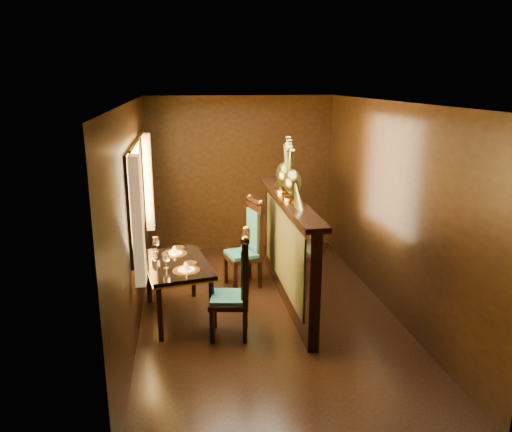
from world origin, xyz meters
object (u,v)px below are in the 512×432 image
object	(u,v)px
chair_right	(250,240)
peacock_right	(285,164)
dining_table	(177,268)
chair_left	(239,282)
peacock_left	(293,171)

from	to	relation	value
chair_right	peacock_right	world-z (taller)	peacock_right
dining_table	chair_left	world-z (taller)	chair_left
dining_table	peacock_right	distance (m)	1.84
chair_right	dining_table	bearing A→B (deg)	-155.49
chair_right	peacock_left	size ratio (longest dim) A/B	1.77
chair_right	peacock_right	xyz separation A→B (m)	(0.40, -0.32, 1.08)
dining_table	chair_left	size ratio (longest dim) A/B	1.05
peacock_left	peacock_right	xyz separation A→B (m)	(0.00, 0.43, 0.01)
chair_left	chair_right	world-z (taller)	chair_right
peacock_left	peacock_right	size ratio (longest dim) A/B	0.96
peacock_right	chair_right	bearing A→B (deg)	141.02
chair_right	peacock_left	world-z (taller)	peacock_left
peacock_left	peacock_right	bearing A→B (deg)	90.00
chair_left	dining_table	bearing A→B (deg)	148.88
dining_table	chair_left	distance (m)	0.87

